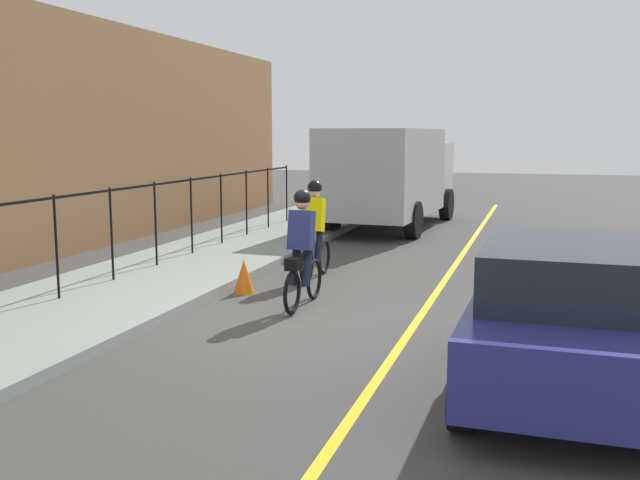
# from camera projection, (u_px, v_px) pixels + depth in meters

# --- Properties ---
(ground_plane) EXTENTS (80.00, 80.00, 0.00)m
(ground_plane) POSITION_uv_depth(u_px,v_px,m) (303.00, 319.00, 10.41)
(ground_plane) COLOR #403F3C
(lane_line_centre) EXTENTS (36.00, 0.12, 0.01)m
(lane_line_centre) POSITION_uv_depth(u_px,v_px,m) (413.00, 327.00, 9.94)
(lane_line_centre) COLOR yellow
(lane_line_centre) RESTS_ON ground
(sidewalk) EXTENTS (40.00, 3.20, 0.15)m
(sidewalk) POSITION_uv_depth(u_px,v_px,m) (100.00, 298.00, 11.39)
(sidewalk) COLOR gray
(sidewalk) RESTS_ON ground
(iron_fence) EXTENTS (17.72, 0.04, 1.60)m
(iron_fence) POSITION_uv_depth(u_px,v_px,m) (111.00, 214.00, 12.27)
(iron_fence) COLOR black
(iron_fence) RESTS_ON sidewalk
(cyclist_lead) EXTENTS (1.71, 0.36, 1.83)m
(cyclist_lead) POSITION_uv_depth(u_px,v_px,m) (314.00, 231.00, 13.05)
(cyclist_lead) COLOR black
(cyclist_lead) RESTS_ON ground
(cyclist_follow) EXTENTS (1.71, 0.36, 1.83)m
(cyclist_follow) POSITION_uv_depth(u_px,v_px,m) (302.00, 249.00, 10.95)
(cyclist_follow) COLOR black
(cyclist_follow) RESTS_ON ground
(patrol_sedan) EXTENTS (4.43, 1.99, 1.58)m
(patrol_sedan) POSITION_uv_depth(u_px,v_px,m) (564.00, 311.00, 7.49)
(patrol_sedan) COLOR navy
(patrol_sedan) RESTS_ON ground
(box_truck_background) EXTENTS (6.84, 2.87, 2.78)m
(box_truck_background) POSITION_uv_depth(u_px,v_px,m) (391.00, 173.00, 20.19)
(box_truck_background) COLOR #B0AFB6
(box_truck_background) RESTS_ON ground
(traffic_cone_near) EXTENTS (0.36, 0.36, 0.57)m
(traffic_cone_near) POSITION_uv_depth(u_px,v_px,m) (244.00, 276.00, 12.06)
(traffic_cone_near) COLOR orange
(traffic_cone_near) RESTS_ON ground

